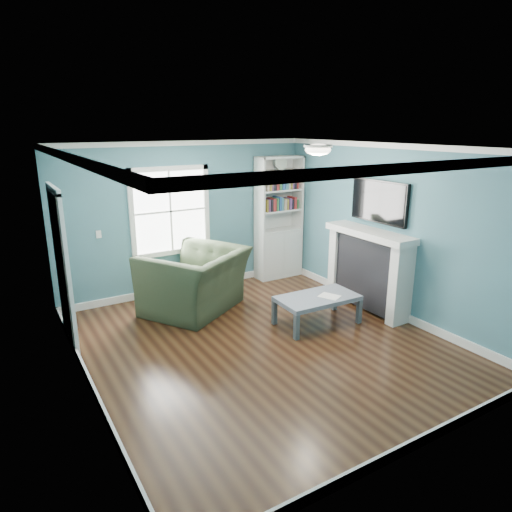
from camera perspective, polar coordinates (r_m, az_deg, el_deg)
floor at (r=6.29m, az=0.90°, el=-10.90°), size 5.00×5.00×0.00m
room_walls at (r=5.75m, az=0.97°, el=3.28°), size 5.00×5.00×5.00m
trim at (r=5.83m, az=0.96°, el=-0.02°), size 4.50×5.00×2.60m
window at (r=7.84m, az=-10.64°, el=5.51°), size 1.40×0.06×1.50m
bookshelf at (r=8.71m, az=2.82°, el=3.30°), size 0.90×0.35×2.31m
fireplace at (r=7.41m, az=13.87°, el=-1.80°), size 0.44×1.58×1.30m
tv at (r=7.25m, az=15.13°, el=6.58°), size 0.06×1.10×0.65m
door at (r=6.45m, az=-23.10°, el=-1.28°), size 0.12×0.98×2.17m
ceiling_fixture at (r=6.21m, az=7.76°, el=13.13°), size 0.38×0.38×0.15m
light_switch at (r=7.57m, az=-19.07°, el=2.58°), size 0.08×0.01×0.12m
recliner at (r=7.20m, az=-7.66°, el=-1.85°), size 1.78×1.61×1.30m
coffee_table at (r=6.80m, az=7.68°, el=-5.45°), size 1.21×0.68×0.43m
paper_sheet at (r=6.80m, az=9.17°, el=-4.98°), size 0.33×0.36×0.00m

